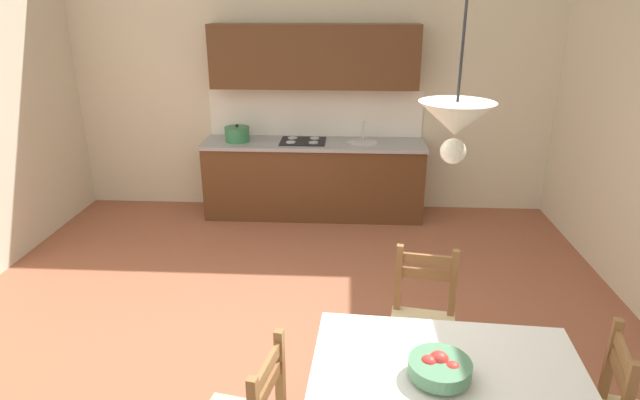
{
  "coord_description": "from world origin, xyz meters",
  "views": [
    {
      "loc": [
        0.44,
        -3.06,
        2.44
      ],
      "look_at": [
        0.25,
        0.35,
        1.15
      ],
      "focal_mm": 29.77,
      "sensor_mm": 36.0,
      "label": 1
    }
  ],
  "objects_px": {
    "kitchen_cabinetry": "(314,145)",
    "dining_chair_kitchen_side": "(422,324)",
    "dining_table": "(448,399)",
    "fruit_bowl": "(439,367)",
    "pendant_lamp": "(456,121)"
  },
  "relations": [
    {
      "from": "kitchen_cabinetry",
      "to": "dining_chair_kitchen_side",
      "type": "relative_size",
      "value": 2.77
    },
    {
      "from": "dining_table",
      "to": "dining_chair_kitchen_side",
      "type": "bearing_deg",
      "value": 89.74
    },
    {
      "from": "dining_table",
      "to": "fruit_bowl",
      "type": "height_order",
      "value": "fruit_bowl"
    },
    {
      "from": "dining_chair_kitchen_side",
      "to": "fruit_bowl",
      "type": "height_order",
      "value": "dining_chair_kitchen_side"
    },
    {
      "from": "dining_table",
      "to": "fruit_bowl",
      "type": "relative_size",
      "value": 4.65
    },
    {
      "from": "dining_table",
      "to": "pendant_lamp",
      "type": "relative_size",
      "value": 1.73
    },
    {
      "from": "kitchen_cabinetry",
      "to": "pendant_lamp",
      "type": "bearing_deg",
      "value": -77.35
    },
    {
      "from": "dining_chair_kitchen_side",
      "to": "fruit_bowl",
      "type": "xyz_separation_m",
      "value": [
        -0.06,
        -0.92,
        0.37
      ]
    },
    {
      "from": "kitchen_cabinetry",
      "to": "dining_table",
      "type": "relative_size",
      "value": 1.85
    },
    {
      "from": "dining_table",
      "to": "fruit_bowl",
      "type": "bearing_deg",
      "value": -174.17
    },
    {
      "from": "dining_chair_kitchen_side",
      "to": "pendant_lamp",
      "type": "distance_m",
      "value": 1.73
    },
    {
      "from": "kitchen_cabinetry",
      "to": "dining_table",
      "type": "xyz_separation_m",
      "value": [
        0.92,
        -3.92,
        -0.23
      ]
    },
    {
      "from": "dining_chair_kitchen_side",
      "to": "dining_table",
      "type": "bearing_deg",
      "value": -90.26
    },
    {
      "from": "fruit_bowl",
      "to": "dining_table",
      "type": "bearing_deg",
      "value": 5.83
    },
    {
      "from": "fruit_bowl",
      "to": "pendant_lamp",
      "type": "relative_size",
      "value": 0.37
    }
  ]
}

